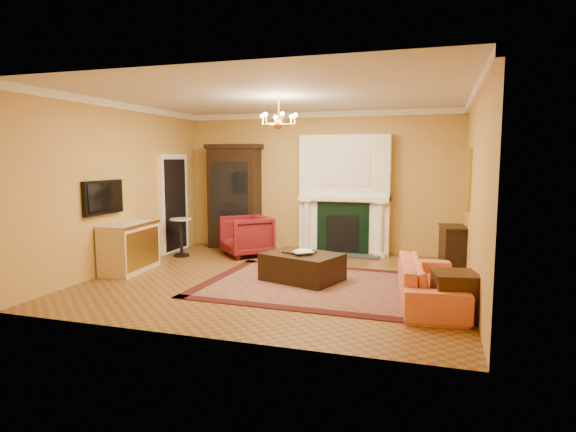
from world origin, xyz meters
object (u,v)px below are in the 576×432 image
at_px(china_cabinet, 235,199).
at_px(end_table, 454,297).
at_px(pedestal_table, 181,234).
at_px(leather_ottoman, 302,267).
at_px(coral_sofa, 431,275).
at_px(commode, 130,247).
at_px(wingback_armchair, 246,234).
at_px(console_table, 453,249).

xyz_separation_m(china_cabinet, end_table, (4.60, -3.74, -0.83)).
relative_size(china_cabinet, pedestal_table, 2.81).
distance_m(end_table, leather_ottoman, 2.65).
bearing_deg(pedestal_table, coral_sofa, -20.50).
distance_m(coral_sofa, leather_ottoman, 2.14).
relative_size(commode, end_table, 2.05).
bearing_deg(end_table, coral_sofa, 115.32).
relative_size(wingback_armchair, end_table, 1.61).
bearing_deg(wingback_armchair, commode, -81.21).
xyz_separation_m(commode, console_table, (5.51, 1.83, -0.05)).
bearing_deg(end_table, commode, 169.42).
bearing_deg(wingback_armchair, china_cabinet, 173.23).
distance_m(china_cabinet, wingback_armchair, 1.20).
xyz_separation_m(china_cabinet, console_table, (4.66, -0.89, -0.73)).
bearing_deg(commode, china_cabinet, 68.70).
relative_size(commode, console_table, 1.51).
height_order(wingback_armchair, leather_ottoman, wingback_armchair).
bearing_deg(leather_ottoman, commode, -156.44).
distance_m(pedestal_table, commode, 1.47).
height_order(wingback_armchair, end_table, wingback_armchair).
distance_m(pedestal_table, coral_sofa, 5.29).
bearing_deg(wingback_armchair, console_table, 44.55).
xyz_separation_m(pedestal_table, commode, (-0.20, -1.46, -0.02)).
bearing_deg(commode, leather_ottoman, 0.74).
xyz_separation_m(china_cabinet, wingback_armchair, (0.61, -0.80, -0.65)).
distance_m(china_cabinet, coral_sofa, 5.37).
height_order(coral_sofa, end_table, coral_sofa).
xyz_separation_m(console_table, leather_ottoman, (-2.39, -1.57, -0.15)).
distance_m(console_table, leather_ottoman, 2.86).
xyz_separation_m(coral_sofa, end_table, (0.29, -0.62, -0.11)).
height_order(wingback_armchair, console_table, wingback_armchair).
relative_size(china_cabinet, end_table, 3.90).
bearing_deg(leather_ottoman, end_table, -9.98).
xyz_separation_m(wingback_armchair, end_table, (4.00, -2.94, -0.17)).
xyz_separation_m(commode, coral_sofa, (5.16, -0.40, -0.04)).
relative_size(china_cabinet, leather_ottoman, 1.87).
bearing_deg(end_table, leather_ottoman, 151.21).
distance_m(coral_sofa, end_table, 0.70).
distance_m(coral_sofa, console_table, 2.25).
bearing_deg(wingback_armchair, end_table, 9.55).
bearing_deg(end_table, china_cabinet, 140.92).
bearing_deg(commode, wingback_armchair, 48.87).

